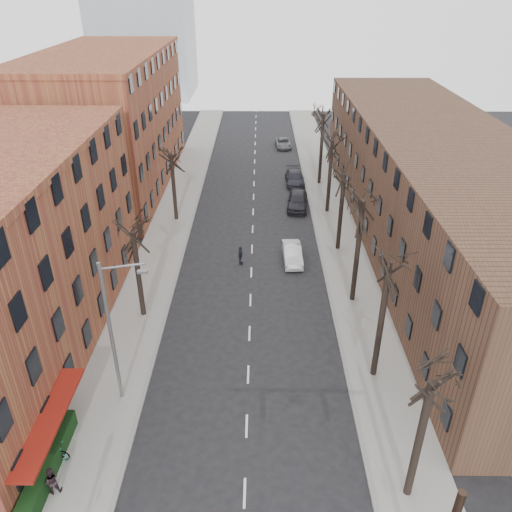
{
  "coord_description": "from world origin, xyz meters",
  "views": [
    {
      "loc": [
        0.65,
        -10.93,
        21.19
      ],
      "look_at": [
        0.42,
        19.62,
        4.0
      ],
      "focal_mm": 35.0,
      "sensor_mm": 36.0,
      "label": 1
    }
  ],
  "objects_px": {
    "parked_car_near": "(298,200)",
    "parked_car_mid": "(295,178)",
    "bicycle": "(52,451)",
    "silver_sedan": "(292,254)"
  },
  "relations": [
    {
      "from": "silver_sedan",
      "to": "parked_car_near",
      "type": "height_order",
      "value": "parked_car_near"
    },
    {
      "from": "parked_car_near",
      "to": "parked_car_mid",
      "type": "xyz_separation_m",
      "value": [
        0.12,
        6.87,
        -0.13
      ]
    },
    {
      "from": "silver_sedan",
      "to": "parked_car_near",
      "type": "relative_size",
      "value": 0.85
    },
    {
      "from": "parked_car_near",
      "to": "parked_car_mid",
      "type": "bearing_deg",
      "value": 94.95
    },
    {
      "from": "parked_car_near",
      "to": "parked_car_mid",
      "type": "height_order",
      "value": "parked_car_near"
    },
    {
      "from": "silver_sedan",
      "to": "parked_car_near",
      "type": "bearing_deg",
      "value": 81.55
    },
    {
      "from": "parked_car_near",
      "to": "silver_sedan",
      "type": "bearing_deg",
      "value": -90.09
    },
    {
      "from": "parked_car_mid",
      "to": "bicycle",
      "type": "relative_size",
      "value": 2.73
    },
    {
      "from": "parked_car_near",
      "to": "bicycle",
      "type": "distance_m",
      "value": 34.38
    },
    {
      "from": "bicycle",
      "to": "silver_sedan",
      "type": "bearing_deg",
      "value": -24.19
    }
  ]
}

